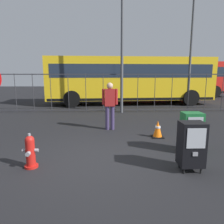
{
  "coord_description": "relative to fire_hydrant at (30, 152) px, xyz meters",
  "views": [
    {
      "loc": [
        0.12,
        -4.57,
        1.95
      ],
      "look_at": [
        0.3,
        1.2,
        0.9
      ],
      "focal_mm": 33.31,
      "sensor_mm": 36.0,
      "label": 1
    }
  ],
  "objects": [
    {
      "name": "newspaper_box_secondary",
      "position": [
        3.31,
        -0.25,
        0.22
      ],
      "size": [
        0.48,
        0.42,
        1.02
      ],
      "color": "black",
      "rests_on": "ground_plane"
    },
    {
      "name": "traffic_cone",
      "position": [
        3.21,
        2.05,
        -0.09
      ],
      "size": [
        0.36,
        0.36,
        0.53
      ],
      "color": "black",
      "rests_on": "ground_plane"
    },
    {
      "name": "ground_plane",
      "position": [
        1.47,
        0.38,
        -0.35
      ],
      "size": [
        60.0,
        60.0,
        0.0
      ],
      "primitive_type": "plane",
      "color": "black"
    },
    {
      "name": "bus_far",
      "position": [
        7.08,
        14.05,
        1.36
      ],
      "size": [
        10.66,
        3.43,
        3.0
      ],
      "rotation": [
        0.0,
        0.0,
        0.08
      ],
      "color": "red",
      "rests_on": "ground_plane"
    },
    {
      "name": "fence_barrier",
      "position": [
        1.47,
        6.61,
        0.67
      ],
      "size": [
        18.03,
        0.04,
        2.0
      ],
      "color": "#2D2D33",
      "rests_on": "ground_plane"
    },
    {
      "name": "bus_near",
      "position": [
        3.18,
        9.61,
        1.36
      ],
      "size": [
        10.62,
        3.23,
        3.0
      ],
      "rotation": [
        0.0,
        0.0,
        0.05
      ],
      "color": "gold",
      "rests_on": "ground_plane"
    },
    {
      "name": "newspaper_box_primary",
      "position": [
        3.73,
        0.77,
        0.22
      ],
      "size": [
        0.48,
        0.42,
        1.02
      ],
      "color": "black",
      "rests_on": "ground_plane"
    },
    {
      "name": "fire_hydrant",
      "position": [
        0.0,
        0.0,
        0.0
      ],
      "size": [
        0.33,
        0.32,
        0.75
      ],
      "color": "red",
      "rests_on": "ground_plane"
    },
    {
      "name": "street_light_near_right",
      "position": [
        2.41,
        6.37,
        3.69
      ],
      "size": [
        0.32,
        0.32,
        6.96
      ],
      "color": "#4C4F54",
      "rests_on": "ground_plane"
    },
    {
      "name": "pedestrian",
      "position": [
        1.74,
        3.03,
        0.6
      ],
      "size": [
        0.55,
        0.22,
        1.67
      ],
      "color": "#382D51",
      "rests_on": "ground_plane"
    },
    {
      "name": "street_light_near_left",
      "position": [
        6.73,
        8.57,
        4.43
      ],
      "size": [
        0.32,
        0.32,
        8.41
      ],
      "color": "#4C4F54",
      "rests_on": "ground_plane"
    }
  ]
}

